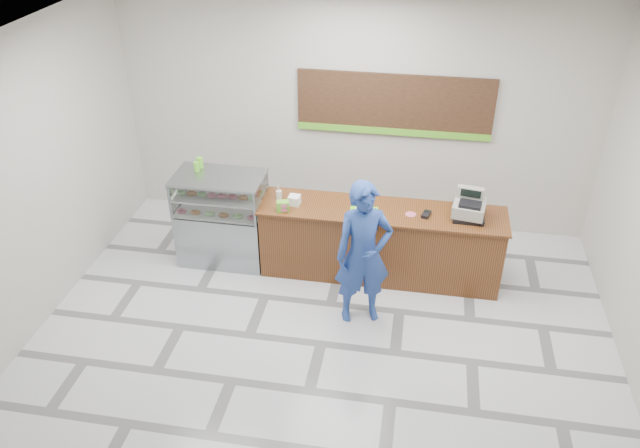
% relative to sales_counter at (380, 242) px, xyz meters
% --- Properties ---
extents(floor, '(7.00, 7.00, 0.00)m').
position_rel_sales_counter_xyz_m(floor, '(-0.55, -1.55, -0.52)').
color(floor, silver).
rests_on(floor, ground).
extents(back_wall, '(7.00, 0.00, 7.00)m').
position_rel_sales_counter_xyz_m(back_wall, '(-0.55, 1.45, 1.23)').
color(back_wall, '#BCB7AC').
rests_on(back_wall, floor).
extents(ceiling, '(7.00, 7.00, 0.00)m').
position_rel_sales_counter_xyz_m(ceiling, '(-0.55, -1.55, 2.98)').
color(ceiling, silver).
rests_on(ceiling, back_wall).
extents(sales_counter, '(3.26, 0.76, 1.03)m').
position_rel_sales_counter_xyz_m(sales_counter, '(0.00, 0.00, 0.00)').
color(sales_counter, brown).
rests_on(sales_counter, floor).
extents(display_case, '(1.22, 0.72, 1.33)m').
position_rel_sales_counter_xyz_m(display_case, '(-2.22, -0.00, 0.16)').
color(display_case, gray).
rests_on(display_case, floor).
extents(menu_board, '(2.80, 0.06, 0.90)m').
position_rel_sales_counter_xyz_m(menu_board, '(-0.00, 1.41, 1.42)').
color(menu_board, black).
rests_on(menu_board, back_wall).
extents(cash_register, '(0.46, 0.47, 0.37)m').
position_rel_sales_counter_xyz_m(cash_register, '(1.10, 0.01, 0.65)').
color(cash_register, black).
rests_on(cash_register, sales_counter).
extents(card_terminal, '(0.13, 0.19, 0.04)m').
position_rel_sales_counter_xyz_m(card_terminal, '(0.57, -0.05, 0.54)').
color(card_terminal, black).
rests_on(card_terminal, sales_counter).
extents(serving_tray, '(0.39, 0.29, 0.02)m').
position_rel_sales_counter_xyz_m(serving_tray, '(-0.23, -0.11, 0.52)').
color(serving_tray, '#5FDD19').
rests_on(serving_tray, sales_counter).
extents(napkin_box, '(0.16, 0.16, 0.13)m').
position_rel_sales_counter_xyz_m(napkin_box, '(-1.17, -0.05, 0.58)').
color(napkin_box, white).
rests_on(napkin_box, sales_counter).
extents(straw_cup, '(0.08, 0.08, 0.12)m').
position_rel_sales_counter_xyz_m(straw_cup, '(-1.41, 0.07, 0.57)').
color(straw_cup, silver).
rests_on(straw_cup, sales_counter).
extents(promo_box, '(0.18, 0.14, 0.14)m').
position_rel_sales_counter_xyz_m(promo_box, '(-1.28, -0.24, 0.58)').
color(promo_box, '#5CB627').
rests_on(promo_box, sales_counter).
extents(donut_decal, '(0.14, 0.14, 0.00)m').
position_rel_sales_counter_xyz_m(donut_decal, '(0.37, -0.05, 0.52)').
color(donut_decal, '#D35473').
rests_on(donut_decal, sales_counter).
extents(green_cup_left, '(0.08, 0.08, 0.13)m').
position_rel_sales_counter_xyz_m(green_cup_left, '(-2.55, 0.11, 0.88)').
color(green_cup_left, '#5CB627').
rests_on(green_cup_left, display_case).
extents(green_cup_right, '(0.09, 0.09, 0.15)m').
position_rel_sales_counter_xyz_m(green_cup_right, '(-2.54, 0.21, 0.89)').
color(green_cup_right, '#5CB627').
rests_on(green_cup_right, display_case).
extents(customer, '(0.80, 0.65, 1.90)m').
position_rel_sales_counter_xyz_m(customer, '(-0.14, -0.94, 0.43)').
color(customer, '#244090').
rests_on(customer, floor).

